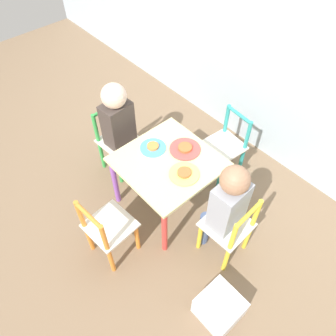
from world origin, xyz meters
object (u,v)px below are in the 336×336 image
Objects in this scene: plate_left at (153,147)px; plate_back at (185,149)px; kids_table at (168,168)px; child_left at (120,124)px; plate_right at (184,174)px; chair_teal at (225,146)px; chair_orange at (108,230)px; chair_yellow at (229,229)px; storage_bin at (219,308)px; chair_green at (117,141)px; child_right at (226,204)px.

plate_left is 0.21m from plate_back.
child_left reaches higher than kids_table.
plate_left is 0.29m from plate_right.
chair_teal is at bearing 84.59° from kids_table.
chair_orange reaches higher than plate_back.
chair_yellow reaches higher than storage_bin.
kids_table is at bearing -90.00° from chair_yellow.
chair_green and chair_orange have the same top height.
plate_back is (-0.05, -0.37, 0.20)m from chair_teal.
chair_orange is at bearing -101.41° from plate_right.
chair_orange is (-0.48, -0.55, 0.00)m from chair_yellow.
chair_yellow is 2.67× the size of plate_back.
child_right reaches higher than chair_green.
chair_green is 0.70m from plate_right.
plate_back is at bearing 135.00° from plate_right.
chair_green is 0.80m from chair_teal.
chair_yellow reaches higher than plate_right.
child_left is 4.68× the size of plate_left.
chair_green is at bearing 168.71° from storage_bin.
chair_teal and chair_orange have the same top height.
plate_left is at bearing 180.00° from plate_right.
child_left reaches higher than storage_bin.
child_right is 4.18× the size of plate_right.
plate_back is (0.46, 0.18, -0.01)m from child_left.
storage_bin is at bearing -106.35° from child_left.
storage_bin is at bearing 34.29° from chair_yellow.
child_left reaches higher than plate_right.
plate_back is at bearing -74.69° from chair_green.
child_left is (-0.51, -0.55, 0.21)m from chair_teal.
child_right is (-0.06, -0.00, 0.20)m from chair_yellow.
chair_orange is 2.67× the size of plate_back.
plate_left is at bearing -88.32° from chair_green.
kids_table is 0.87m from storage_bin.
plate_right and plate_back have the same top height.
storage_bin is (0.31, -0.32, -0.38)m from child_right.
plate_back is at bearing 45.00° from plate_left.
plate_right is at bearing 0.00° from kids_table.
plate_right is at bearing -88.62° from child_right.
storage_bin is at bearing 40.80° from child_right.
child_left is at bearing -89.37° from chair_yellow.
plate_left and plate_back have the same top height.
plate_right is 0.83× the size of storage_bin.
chair_green is 1.00× the size of chair_yellow.
chair_yellow is 3.18× the size of plate_left.
chair_yellow is 0.69× the size of child_right.
child_left reaches higher than plate_back.
kids_table is at bearing 180.00° from plate_right.
child_left is 3.48× the size of storage_bin.
chair_teal is 1.00× the size of chair_orange.
chair_orange is at bearing -134.89° from chair_green.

